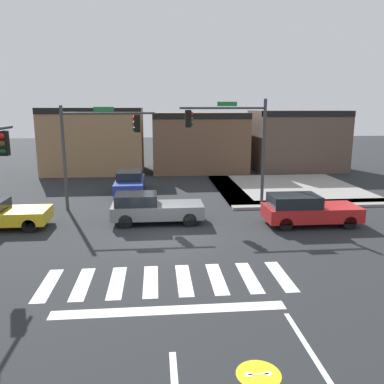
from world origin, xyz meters
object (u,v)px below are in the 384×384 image
traffic_signal_northeast (233,135)px  car_red (307,210)px  traffic_signal_northwest (96,138)px  car_gray (153,208)px  car_blue (130,182)px

traffic_signal_northeast → car_red: 5.91m
traffic_signal_northwest → car_gray: bearing=-45.1°
car_gray → car_blue: 7.33m
car_red → traffic_signal_northwest: bearing=158.7°
traffic_signal_northwest → car_red: 11.88m
car_red → car_blue: bearing=138.1°
car_gray → traffic_signal_northeast: bearing=30.1°
traffic_signal_northeast → car_red: traffic_signal_northeast is taller
traffic_signal_northwest → car_blue: bearing=70.2°
car_red → car_blue: size_ratio=0.99×
car_gray → car_red: size_ratio=0.99×
traffic_signal_northwest → car_blue: size_ratio=1.25×
traffic_signal_northwest → car_red: size_ratio=1.27×
traffic_signal_northeast → traffic_signal_northwest: (-7.58, 0.45, -0.18)m
traffic_signal_northeast → traffic_signal_northwest: traffic_signal_northeast is taller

